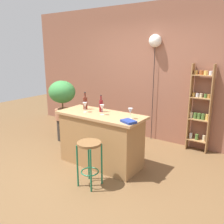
{
  "coord_description": "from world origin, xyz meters",
  "views": [
    {
      "loc": [
        2.28,
        -2.67,
        1.88
      ],
      "look_at": [
        0.05,
        0.55,
        0.86
      ],
      "focal_mm": 38.41,
      "sensor_mm": 36.0,
      "label": 1
    }
  ],
  "objects": [
    {
      "name": "potted_plant",
      "position": [
        -1.34,
        0.74,
        0.97
      ],
      "size": [
        0.57,
        0.52,
        0.81
      ],
      "color": "#A86B4C",
      "rests_on": "plant_stool"
    },
    {
      "name": "ground",
      "position": [
        0.0,
        0.0,
        0.0
      ],
      "size": [
        12.0,
        12.0,
        0.0
      ],
      "primitive_type": "plane",
      "color": "brown"
    },
    {
      "name": "pendant_globe_light",
      "position": [
        0.19,
        1.84,
        2.04
      ],
      "size": [
        0.25,
        0.25,
        2.18
      ],
      "color": "black",
      "rests_on": "ground"
    },
    {
      "name": "wine_glass_center",
      "position": [
        0.54,
        0.32,
        1.0
      ],
      "size": [
        0.07,
        0.07,
        0.16
      ],
      "color": "silver",
      "rests_on": "kitchen_counter"
    },
    {
      "name": "cookbook",
      "position": [
        0.63,
        0.13,
        0.9
      ],
      "size": [
        0.25,
        0.22,
        0.03
      ],
      "primitive_type": "cube",
      "rotation": [
        0.0,
        0.0,
        -0.37
      ],
      "color": "navy",
      "rests_on": "kitchen_counter"
    },
    {
      "name": "wine_glass_right",
      "position": [
        0.06,
        0.26,
        1.0
      ],
      "size": [
        0.07,
        0.07,
        0.16
      ],
      "color": "silver",
      "rests_on": "kitchen_counter"
    },
    {
      "name": "wine_glass_left",
      "position": [
        -0.27,
        0.23,
        1.0
      ],
      "size": [
        0.07,
        0.07,
        0.16
      ],
      "color": "silver",
      "rests_on": "kitchen_counter"
    },
    {
      "name": "kitchen_counter",
      "position": [
        0.0,
        0.3,
        0.44
      ],
      "size": [
        1.46,
        0.62,
        0.88
      ],
      "color": "#9E7042",
      "rests_on": "ground"
    },
    {
      "name": "bottle_wine_red",
      "position": [
        -0.07,
        0.4,
        0.99
      ],
      "size": [
        0.06,
        0.06,
        0.28
      ],
      "color": "maroon",
      "rests_on": "kitchen_counter"
    },
    {
      "name": "bar_stool",
      "position": [
        0.28,
        -0.33,
        0.49
      ],
      "size": [
        0.34,
        0.34,
        0.65
      ],
      "color": "#196642",
      "rests_on": "ground"
    },
    {
      "name": "spice_shelf",
      "position": [
        1.17,
        1.79,
        0.84
      ],
      "size": [
        0.39,
        0.17,
        1.65
      ],
      "color": "#9E7042",
      "rests_on": "ground"
    },
    {
      "name": "back_wall",
      "position": [
        0.0,
        1.95,
        1.4
      ],
      "size": [
        6.4,
        0.1,
        2.8
      ],
      "primitive_type": "cube",
      "color": "#8C5642",
      "rests_on": "ground"
    },
    {
      "name": "plant_stool",
      "position": [
        -1.34,
        0.74,
        0.23
      ],
      "size": [
        0.29,
        0.29,
        0.46
      ],
      "primitive_type": "cylinder",
      "color": "#2D2823",
      "rests_on": "ground"
    },
    {
      "name": "bottle_sauce_amber",
      "position": [
        -0.4,
        0.39,
        0.99
      ],
      "size": [
        0.07,
        0.07,
        0.3
      ],
      "color": "#5B2319",
      "rests_on": "kitchen_counter"
    }
  ]
}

